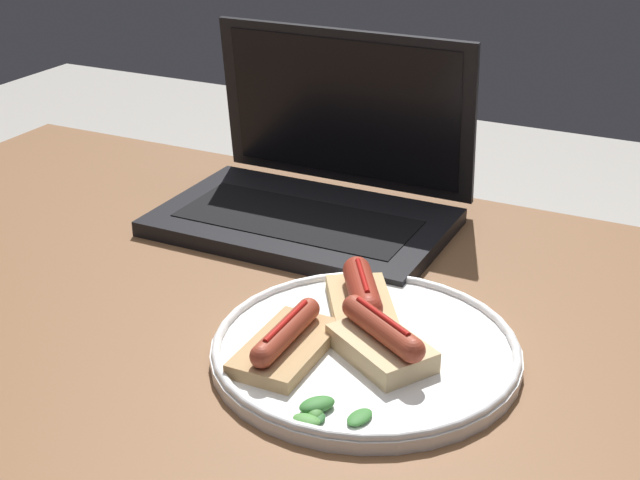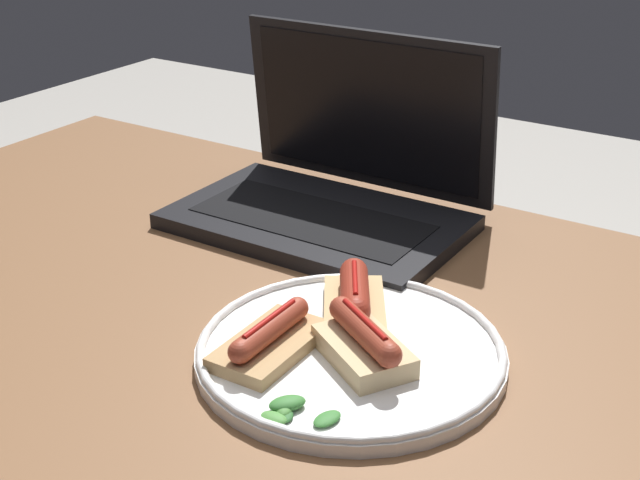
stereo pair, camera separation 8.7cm
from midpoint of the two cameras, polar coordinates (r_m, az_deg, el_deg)
name	(u,v)px [view 2 (the right image)]	position (r m, az deg, el deg)	size (l,w,h in m)	color
desk	(299,363)	(0.92, 1.39, -7.98)	(1.26, 0.68, 0.75)	brown
laptop	(332,188)	(1.05, 3.15, 3.27)	(0.33, 0.23, 0.21)	black
plate	(351,351)	(0.79, 5.16, -7.17)	(0.28, 0.28, 0.02)	white
sausage_toast_left	(364,343)	(0.77, 6.12, -6.69)	(0.11, 0.10, 0.04)	#D6B784
sausage_toast_middle	(270,339)	(0.78, 0.01, -6.44)	(0.06, 0.11, 0.04)	tan
sausage_toast_right	(354,300)	(0.83, 5.24, -3.91)	(0.11, 0.13, 0.04)	tan
salad_pile	(292,410)	(0.71, 1.80, -10.94)	(0.06, 0.04, 0.01)	#387A33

